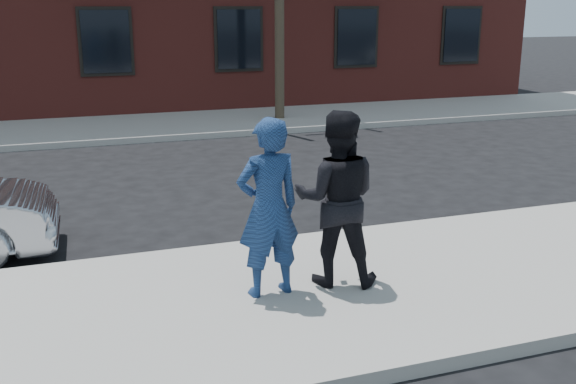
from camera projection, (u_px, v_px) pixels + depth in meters
name	position (u px, v px, depth m)	size (l,w,h in m)	color
ground	(212.00, 309.00, 7.36)	(100.00, 100.00, 0.00)	black
near_sidewalk	(217.00, 312.00, 7.11)	(50.00, 3.50, 0.15)	#989590
near_curb	(185.00, 254.00, 8.75)	(50.00, 0.10, 0.15)	#999691
far_sidewalk	(113.00, 128.00, 17.56)	(50.00, 3.50, 0.15)	#989590
far_curb	(121.00, 141.00, 15.92)	(50.00, 0.10, 0.15)	#999691
man_hoodie	(268.00, 208.00, 7.14)	(0.76, 0.55, 1.95)	navy
man_peacoat	(337.00, 199.00, 7.45)	(1.17, 1.06, 1.97)	black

